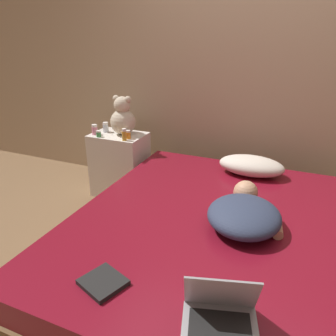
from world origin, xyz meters
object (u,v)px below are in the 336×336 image
object	(u,v)px
pillow	(251,166)
laptop	(220,315)
bottle_orange	(128,135)
bottle_pink	(95,130)
bottle_green	(99,134)
bottle_clear	(106,127)
book	(103,282)
person_lying	(245,213)
teddy_bear	(123,118)
bottle_amber	(124,135)

from	to	relation	value
pillow	laptop	size ratio (longest dim) A/B	1.47
bottle_orange	bottle_pink	world-z (taller)	bottle_pink
bottle_green	bottle_pink	world-z (taller)	bottle_pink
laptop	bottle_clear	bearing A→B (deg)	117.95
laptop	bottle_clear	world-z (taller)	bottle_clear
bottle_green	book	distance (m)	1.77
pillow	person_lying	xyz separation A→B (m)	(0.10, -0.78, 0.00)
laptop	bottle_green	size ratio (longest dim) A/B	6.06
bottle_clear	teddy_bear	bearing A→B (deg)	2.27
bottle_green	bottle_pink	distance (m)	0.09
teddy_bear	bottle_clear	bearing A→B (deg)	-177.73
laptop	bottle_green	bearing A→B (deg)	120.43
laptop	book	xyz separation A→B (m)	(-0.56, 0.01, -0.04)
bottle_clear	bottle_orange	bearing A→B (deg)	-18.25
person_lying	teddy_bear	xyz separation A→B (m)	(-1.33, 0.85, 0.26)
person_lying	laptop	distance (m)	0.78
teddy_bear	bottle_amber	bearing A→B (deg)	-57.76
book	bottle_amber	bearing A→B (deg)	116.33
person_lying	bottle_amber	size ratio (longest dim) A/B	6.03
bottle_orange	book	bearing A→B (deg)	-64.74
pillow	bottle_orange	world-z (taller)	bottle_orange
person_lying	bottle_orange	bearing A→B (deg)	139.53
laptop	teddy_bear	xyz separation A→B (m)	(-1.38, 1.63, 0.28)
bottle_clear	bottle_orange	distance (m)	0.32
pillow	bottle_clear	xyz separation A→B (m)	(-1.42, 0.06, 0.15)
book	bottle_orange	bearing A→B (deg)	115.26
teddy_bear	bottle_pink	size ratio (longest dim) A/B	3.78
bottle_orange	bottle_pink	distance (m)	0.36
person_lying	bottle_green	world-z (taller)	bottle_green
laptop	bottle_clear	size ratio (longest dim) A/B	3.70
pillow	laptop	world-z (taller)	laptop
bottle_clear	pillow	bearing A→B (deg)	-2.56
bottle_amber	book	xyz separation A→B (m)	(0.72, -1.45, -0.22)
person_lying	bottle_green	distance (m)	1.65
person_lying	bottle_green	bearing A→B (deg)	146.36
book	person_lying	bearing A→B (deg)	56.80
bottle_green	bottle_amber	size ratio (longest dim) A/B	0.54
laptop	bottle_orange	distance (m)	1.99
bottle_orange	bottle_amber	xyz separation A→B (m)	(-0.01, -0.06, 0.01)
teddy_bear	bottle_amber	distance (m)	0.22
bottle_pink	person_lying	bearing A→B (deg)	-24.99
laptop	bottle_pink	world-z (taller)	bottle_pink
bottle_green	book	size ratio (longest dim) A/B	0.25
bottle_clear	book	distance (m)	1.92
teddy_bear	bottle_orange	xyz separation A→B (m)	(0.11, -0.11, -0.12)
pillow	bottle_green	distance (m)	1.41
bottle_amber	laptop	bearing A→B (deg)	-48.87
bottle_orange	bottle_pink	bearing A→B (deg)	-178.60
pillow	bottle_clear	world-z (taller)	bottle_clear
person_lying	bottle_clear	xyz separation A→B (m)	(-1.52, 0.84, 0.14)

